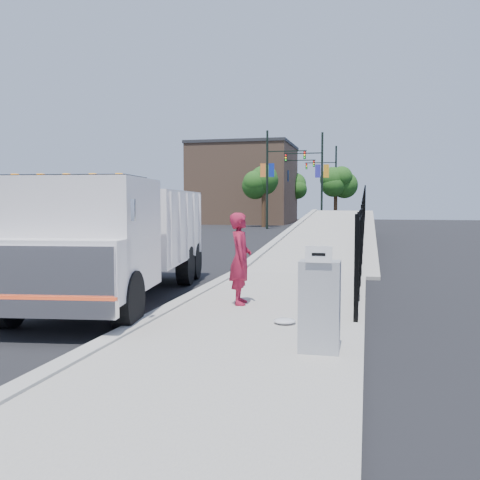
# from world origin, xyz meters

# --- Properties ---
(ground) EXTENTS (120.00, 120.00, 0.00)m
(ground) POSITION_xyz_m (0.00, 0.00, 0.00)
(ground) COLOR black
(ground) RESTS_ON ground
(sidewalk) EXTENTS (3.55, 12.00, 0.12)m
(sidewalk) POSITION_xyz_m (1.93, -2.00, 0.06)
(sidewalk) COLOR #9E998E
(sidewalk) RESTS_ON ground
(curb) EXTENTS (0.30, 12.00, 0.16)m
(curb) POSITION_xyz_m (0.00, -2.00, 0.08)
(curb) COLOR #ADAAA3
(curb) RESTS_ON ground
(ramp) EXTENTS (3.95, 24.06, 3.19)m
(ramp) POSITION_xyz_m (2.12, 16.00, 0.00)
(ramp) COLOR #9E998E
(ramp) RESTS_ON ground
(iron_fence) EXTENTS (0.10, 28.00, 1.80)m
(iron_fence) POSITION_xyz_m (3.55, 12.00, 0.90)
(iron_fence) COLOR black
(iron_fence) RESTS_ON ground
(truck) EXTENTS (3.52, 8.01, 2.65)m
(truck) POSITION_xyz_m (-1.63, -0.51, 1.49)
(truck) COLOR black
(truck) RESTS_ON ground
(worker) EXTENTS (0.56, 0.74, 1.84)m
(worker) POSITION_xyz_m (1.25, -0.89, 1.04)
(worker) COLOR maroon
(worker) RESTS_ON sidewalk
(utility_cabinet) EXTENTS (0.55, 0.40, 1.25)m
(utility_cabinet) POSITION_xyz_m (3.10, -3.98, 0.75)
(utility_cabinet) COLOR gray
(utility_cabinet) RESTS_ON sidewalk
(arrow_sign) EXTENTS (0.35, 0.04, 0.22)m
(arrow_sign) POSITION_xyz_m (3.10, -4.20, 1.48)
(arrow_sign) COLOR white
(arrow_sign) RESTS_ON utility_cabinet
(debris) EXTENTS (0.37, 0.37, 0.09)m
(debris) POSITION_xyz_m (2.39, -2.43, 0.17)
(debris) COLOR silver
(debris) RESTS_ON sidewalk
(light_pole_0) EXTENTS (3.77, 0.22, 8.00)m
(light_pole_0) POSITION_xyz_m (-3.97, 31.81, 4.36)
(light_pole_0) COLOR black
(light_pole_0) RESTS_ON ground
(light_pole_1) EXTENTS (3.77, 0.22, 8.00)m
(light_pole_1) POSITION_xyz_m (-0.33, 33.97, 4.36)
(light_pole_1) COLOR black
(light_pole_1) RESTS_ON ground
(light_pole_2) EXTENTS (3.77, 0.22, 8.00)m
(light_pole_2) POSITION_xyz_m (-4.16, 41.34, 4.36)
(light_pole_2) COLOR black
(light_pole_2) RESTS_ON ground
(light_pole_3) EXTENTS (3.78, 0.22, 8.00)m
(light_pole_3) POSITION_xyz_m (0.18, 44.99, 4.36)
(light_pole_3) COLOR black
(light_pole_3) RESTS_ON ground
(tree_0) EXTENTS (2.67, 2.67, 5.33)m
(tree_0) POSITION_xyz_m (-5.21, 35.19, 3.95)
(tree_0) COLOR #382314
(tree_0) RESTS_ON ground
(tree_1) EXTENTS (2.32, 2.32, 5.16)m
(tree_1) POSITION_xyz_m (0.78, 40.06, 3.92)
(tree_1) COLOR #382314
(tree_1) RESTS_ON ground
(tree_2) EXTENTS (2.60, 2.60, 5.30)m
(tree_2) POSITION_xyz_m (-4.30, 48.92, 3.94)
(tree_2) COLOR #382314
(tree_2) RESTS_ON ground
(building) EXTENTS (10.00, 10.00, 8.00)m
(building) POSITION_xyz_m (-9.00, 44.00, 4.00)
(building) COLOR #8C664C
(building) RESTS_ON ground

